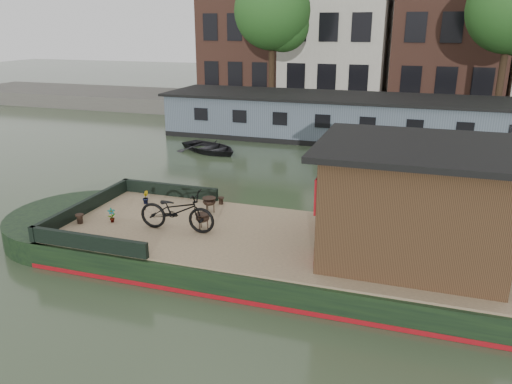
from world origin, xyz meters
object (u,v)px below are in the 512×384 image
(brazier_rear, at_px, (209,205))
(dinghy, at_px, (210,145))
(potted_plant_a, at_px, (112,215))
(bicycle, at_px, (177,211))
(brazier_front, at_px, (203,222))
(cabin, at_px, (413,200))

(brazier_rear, bearing_deg, dinghy, 113.23)
(potted_plant_a, bearing_deg, brazier_rear, 34.51)
(bicycle, bearing_deg, brazier_front, -71.10)
(bicycle, bearing_deg, potted_plant_a, 88.90)
(cabin, distance_m, brazier_front, 4.84)
(potted_plant_a, relative_size, brazier_front, 0.91)
(bicycle, distance_m, brazier_front, 0.66)
(brazier_front, height_order, brazier_rear, brazier_rear)
(cabin, xyz_separation_m, potted_plant_a, (-7.07, -0.38, -1.04))
(dinghy, bearing_deg, potted_plant_a, -143.93)
(potted_plant_a, distance_m, brazier_rear, 2.47)
(bicycle, xyz_separation_m, dinghy, (-3.42, 9.89, -0.83))
(bicycle, relative_size, brazier_front, 4.63)
(brazier_front, distance_m, brazier_rear, 1.16)
(bicycle, relative_size, dinghy, 0.62)
(brazier_front, bearing_deg, bicycle, -158.23)
(potted_plant_a, xyz_separation_m, brazier_front, (2.34, 0.28, 0.02))
(brazier_rear, distance_m, dinghy, 9.31)
(dinghy, bearing_deg, cabin, -110.94)
(cabin, distance_m, brazier_rear, 5.24)
(potted_plant_a, bearing_deg, cabin, 3.10)
(potted_plant_a, height_order, brazier_rear, brazier_rear)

